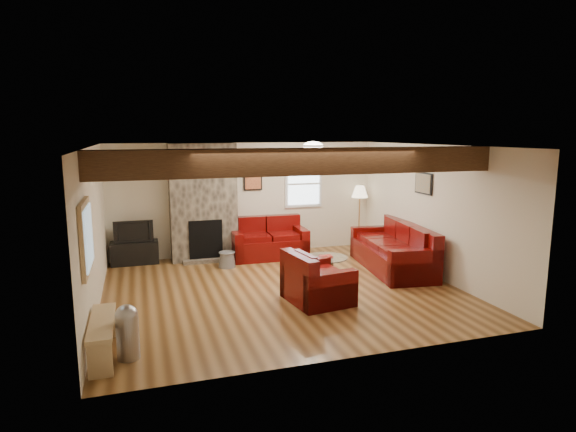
% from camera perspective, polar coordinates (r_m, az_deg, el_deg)
% --- Properties ---
extents(room, '(8.00, 8.00, 8.00)m').
position_cam_1_polar(room, '(8.23, -0.77, -0.41)').
color(room, '#5A3718').
rests_on(room, ground).
extents(floor, '(6.00, 6.00, 0.00)m').
position_cam_1_polar(floor, '(8.54, -0.75, -8.69)').
color(floor, '#5A3718').
rests_on(floor, ground).
extents(oak_beam, '(6.00, 0.36, 0.38)m').
position_cam_1_polar(oak_beam, '(6.92, 2.22, 6.48)').
color(oak_beam, black).
rests_on(oak_beam, room).
extents(chimney_breast, '(1.40, 0.67, 2.50)m').
position_cam_1_polar(chimney_breast, '(10.44, -10.02, 1.45)').
color(chimney_breast, '#38322B').
rests_on(chimney_breast, floor).
extents(back_window, '(0.90, 0.08, 1.10)m').
position_cam_1_polar(back_window, '(11.16, 1.85, 3.84)').
color(back_window, silver).
rests_on(back_window, room).
extents(hatch_window, '(0.08, 1.00, 0.90)m').
position_cam_1_polar(hatch_window, '(6.41, -22.78, -2.32)').
color(hatch_window, tan).
rests_on(hatch_window, room).
extents(ceiling_dome, '(0.40, 0.40, 0.18)m').
position_cam_1_polar(ceiling_dome, '(9.24, 2.98, 8.12)').
color(ceiling_dome, white).
rests_on(ceiling_dome, room).
extents(artwork_back, '(0.42, 0.06, 0.52)m').
position_cam_1_polar(artwork_back, '(10.80, -4.18, 4.42)').
color(artwork_back, black).
rests_on(artwork_back, room).
extents(artwork_right, '(0.06, 0.55, 0.42)m').
position_cam_1_polar(artwork_right, '(9.69, 15.73, 3.75)').
color(artwork_right, black).
rests_on(artwork_right, room).
extents(sofa_three, '(1.29, 2.48, 0.91)m').
position_cam_1_polar(sofa_three, '(9.87, 12.22, -3.61)').
color(sofa_three, '#420704').
rests_on(sofa_three, floor).
extents(loveseat, '(1.66, 0.99, 0.87)m').
position_cam_1_polar(loveseat, '(10.59, -2.34, -2.60)').
color(loveseat, '#420704').
rests_on(loveseat, floor).
extents(armchair_red, '(1.03, 1.13, 0.82)m').
position_cam_1_polar(armchair_red, '(7.86, 3.56, -7.22)').
color(armchair_red, '#420704').
rests_on(armchair_red, floor).
extents(coffee_table, '(0.82, 0.82, 0.43)m').
position_cam_1_polar(coffee_table, '(9.19, 4.49, -6.07)').
color(coffee_table, '#422415').
rests_on(coffee_table, floor).
extents(tv_cabinet, '(0.96, 0.38, 0.48)m').
position_cam_1_polar(tv_cabinet, '(10.58, -17.71, -4.17)').
color(tv_cabinet, black).
rests_on(tv_cabinet, floor).
extents(television, '(0.79, 0.10, 0.45)m').
position_cam_1_polar(television, '(10.48, -17.84, -1.69)').
color(television, black).
rests_on(television, tv_cabinet).
extents(floor_lamp, '(0.38, 0.38, 1.50)m').
position_cam_1_polar(floor_lamp, '(11.34, 8.50, 2.47)').
color(floor_lamp, tan).
rests_on(floor_lamp, floor).
extents(pine_bench, '(0.29, 1.23, 0.46)m').
position_cam_1_polar(pine_bench, '(6.48, -21.09, -13.39)').
color(pine_bench, tan).
rests_on(pine_bench, floor).
extents(pedal_bin, '(0.29, 0.29, 0.68)m').
position_cam_1_polar(pedal_bin, '(6.28, -18.49, -12.88)').
color(pedal_bin, '#9A9B9F').
rests_on(pedal_bin, floor).
extents(coal_bucket, '(0.35, 0.35, 0.33)m').
position_cam_1_polar(coal_bucket, '(9.94, -7.25, -5.11)').
color(coal_bucket, gray).
rests_on(coal_bucket, floor).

